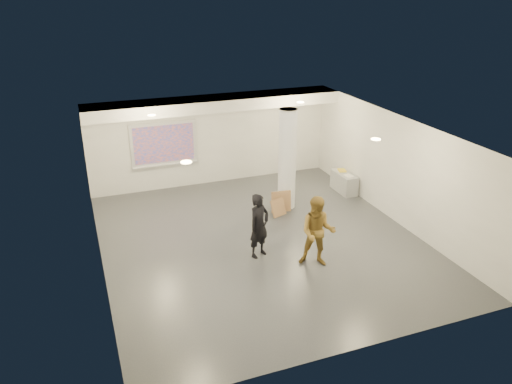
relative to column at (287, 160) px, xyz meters
name	(u,v)px	position (x,y,z in m)	size (l,w,h in m)	color
floor	(261,241)	(-1.50, -1.80, -1.50)	(8.00, 9.00, 0.01)	#393D41
ceiling	(262,131)	(-1.50, -1.80, 1.50)	(8.00, 9.00, 0.01)	white
wall_back	(212,139)	(-1.50, 2.70, 0.00)	(8.00, 0.01, 3.00)	silver
wall_front	(356,282)	(-1.50, -6.30, 0.00)	(8.00, 0.01, 3.00)	silver
wall_left	(96,213)	(-5.50, -1.80, 0.00)	(0.01, 9.00, 3.00)	silver
wall_right	(396,169)	(2.50, -1.80, 0.00)	(0.01, 9.00, 3.00)	silver
soffit_band	(215,103)	(-1.50, 2.15, 1.32)	(8.00, 1.10, 0.36)	silver
downlight_nw	(152,115)	(-3.70, 0.70, 1.48)	(0.22, 0.22, 0.02)	#E6C987
downlight_ne	(300,102)	(0.70, 0.70, 1.48)	(0.22, 0.22, 0.02)	#E6C987
downlight_sw	(186,162)	(-3.70, -3.30, 1.48)	(0.22, 0.22, 0.02)	#E6C987
downlight_se	(376,139)	(0.70, -3.30, 1.48)	(0.22, 0.22, 0.02)	#E6C987
column	(287,160)	(0.00, 0.00, 0.00)	(0.52, 0.52, 3.00)	white
projection_screen	(164,144)	(-3.10, 2.65, 0.03)	(2.10, 0.13, 1.42)	silver
credenza	(344,182)	(2.22, 0.41, -1.19)	(0.44, 1.07, 0.62)	#929596
papers_stack	(349,176)	(2.22, 0.17, -0.87)	(0.22, 0.28, 0.02)	white
postit_pad	(342,170)	(2.25, 0.65, -0.86)	(0.23, 0.32, 0.03)	yellow
cardboard_back	(281,202)	(-0.29, -0.28, -1.18)	(0.59, 0.05, 0.64)	#9A6F46
cardboard_front	(278,207)	(-0.47, -0.50, -1.25)	(0.47, 0.05, 0.52)	#9A6F46
woman	(259,226)	(-1.81, -2.44, -0.68)	(0.60, 0.39, 1.63)	black
man	(318,232)	(-0.68, -3.32, -0.63)	(0.85, 0.66, 1.75)	olive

